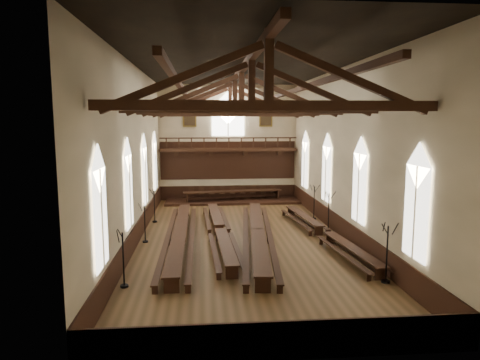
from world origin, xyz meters
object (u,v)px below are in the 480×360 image
(refectory_row_d, at_px, (324,232))
(candelabrum_left_mid, at_px, (145,230))
(dais, at_px, (233,201))
(candelabrum_left_near, at_px, (124,270))
(candelabrum_right_mid, at_px, (328,219))
(high_table, at_px, (233,192))
(candelabrum_right_near, at_px, (386,265))
(refectory_row_a, at_px, (180,234))
(candelabrum_right_far, at_px, (314,209))
(refectory_row_b, at_px, (220,230))
(refectory_row_c, at_px, (258,232))
(candelabrum_left_far, at_px, (155,212))

(refectory_row_d, xyz_separation_m, candelabrum_left_mid, (-10.33, 0.36, 0.22))
(dais, relative_size, candelabrum_left_near, 4.59)
(refectory_row_d, xyz_separation_m, candelabrum_right_mid, (0.77, 1.74, 0.30))
(refectory_row_d, xyz_separation_m, dais, (-4.46, 12.06, -0.38))
(candelabrum_left_near, distance_m, candelabrum_left_mid, 6.67)
(high_table, bearing_deg, candelabrum_right_near, -74.48)
(refectory_row_a, bearing_deg, candelabrum_right_far, 30.21)
(refectory_row_a, bearing_deg, candelabrum_left_mid, 167.64)
(refectory_row_a, distance_m, candelabrum_left_mid, 2.04)
(refectory_row_b, bearing_deg, candelabrum_right_near, -48.32)
(refectory_row_a, bearing_deg, refectory_row_c, -2.46)
(refectory_row_c, bearing_deg, candelabrum_left_near, -136.74)
(candelabrum_left_far, relative_size, candelabrum_right_mid, 0.89)
(candelabrum_left_near, relative_size, candelabrum_left_far, 1.08)
(refectory_row_b, xyz_separation_m, refectory_row_c, (2.14, -1.16, 0.09))
(refectory_row_b, height_order, candelabrum_left_far, candelabrum_left_far)
(refectory_row_a, height_order, refectory_row_b, refectory_row_a)
(high_table, distance_m, candelabrum_left_far, 8.96)
(refectory_row_b, distance_m, refectory_row_c, 2.44)
(refectory_row_a, bearing_deg, candelabrum_right_near, -36.33)
(candelabrum_left_mid, bearing_deg, candelabrum_left_near, -90.00)
(candelabrum_left_far, bearing_deg, candelabrum_right_far, -0.31)
(refectory_row_c, bearing_deg, candelabrum_right_mid, 23.21)
(refectory_row_b, relative_size, high_table, 1.65)
(refectory_row_a, bearing_deg, refectory_row_d, 0.50)
(refectory_row_c, distance_m, refectory_row_d, 3.92)
(refectory_row_d, height_order, candelabrum_right_near, candelabrum_right_near)
(candelabrum_left_mid, bearing_deg, candelabrum_left_far, 90.00)
(refectory_row_a, height_order, candelabrum_right_mid, candelabrum_right_mid)
(refectory_row_d, distance_m, candelabrum_left_mid, 10.34)
(candelabrum_left_near, bearing_deg, candelabrum_right_mid, 35.95)
(refectory_row_c, xyz_separation_m, dais, (-0.55, 12.32, -0.50))
(refectory_row_b, height_order, candelabrum_left_near, candelabrum_left_near)
(refectory_row_b, xyz_separation_m, candelabrum_left_near, (-4.28, -7.20, 0.24))
(refectory_row_a, relative_size, refectory_row_b, 1.06)
(refectory_row_d, bearing_deg, dais, 110.31)
(dais, xyz_separation_m, high_table, (0.00, 0.00, 0.77))
(refectory_row_c, bearing_deg, high_table, 92.56)
(candelabrum_left_near, bearing_deg, candelabrum_left_far, 90.00)
(high_table, height_order, candelabrum_left_far, candelabrum_left_far)
(refectory_row_d, xyz_separation_m, candelabrum_right_near, (0.77, -6.77, 0.32))
(high_table, relative_size, candelabrum_left_mid, 3.70)
(refectory_row_c, bearing_deg, candelabrum_right_near, -54.28)
(refectory_row_b, relative_size, candelabrum_right_far, 5.70)
(refectory_row_c, bearing_deg, refectory_row_b, 151.64)
(refectory_row_c, relative_size, dais, 1.33)
(refectory_row_c, xyz_separation_m, high_table, (-0.55, 12.32, 0.27))
(refectory_row_c, distance_m, candelabrum_right_mid, 5.09)
(refectory_row_b, height_order, high_table, high_table)
(refectory_row_c, relative_size, candelabrum_right_near, 5.77)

